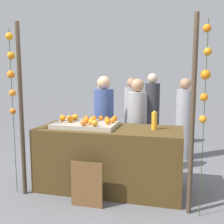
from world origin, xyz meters
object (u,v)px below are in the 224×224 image
Objects in this scene: juice_bottle at (154,121)px; vendor_left at (104,128)px; stall_counter at (109,158)px; chalkboard_sign at (87,185)px; orange_0 at (115,118)px; orange_1 at (107,119)px; vendor_right at (137,130)px.

juice_bottle is 1.08m from vendor_left.
chalkboard_sign is at bearing -102.44° from stall_counter.
orange_0 and orange_1 have the same top height.
orange_1 is 0.60m from vendor_left.
chalkboard_sign is (-0.07, -0.70, -0.69)m from orange_1.
chalkboard_sign is at bearing -100.62° from orange_0.
vendor_right is at bearing 3.10° from vendor_left.
stall_counter is 0.82m from juice_bottle.
stall_counter is at bearing -175.87° from juice_bottle.
orange_1 is at bearing -128.13° from orange_0.
vendor_left is (-0.19, 0.52, -0.24)m from orange_1.
orange_0 is 0.14m from orange_1.
orange_1 is 0.70m from vendor_right.
chalkboard_sign is 0.38× the size of vendor_right.
vendor_right is (-0.33, 0.62, -0.28)m from juice_bottle.
orange_0 is at bearing 84.33° from stall_counter.
orange_1 is at bearing -122.23° from vendor_right.
orange_1 is 0.99m from chalkboard_sign.
vendor_left reaches higher than chalkboard_sign.
orange_0 is 0.31× the size of juice_bottle.
orange_0 is 0.05× the size of vendor_left.
stall_counter is 3.41× the size of chalkboard_sign.
chalkboard_sign is at bearing -84.20° from vendor_left.
vendor_left is at bearing 111.97° from stall_counter.
orange_1 is at bearing 120.46° from stall_counter.
juice_bottle is 0.75m from vendor_right.
vendor_left is (-0.28, 0.41, -0.24)m from orange_0.
juice_bottle reaches higher than orange_0.
stall_counter is 1.29× the size of vendor_right.
vendor_left is (-0.12, 1.23, 0.46)m from chalkboard_sign.
juice_bottle is at bearing -62.12° from vendor_right.
chalkboard_sign is (-0.15, -0.82, -0.69)m from orange_0.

